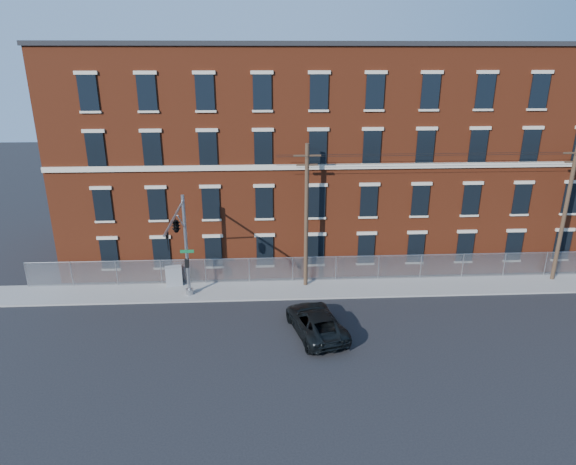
# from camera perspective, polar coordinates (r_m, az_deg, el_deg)

# --- Properties ---
(ground) EXTENTS (140.00, 140.00, 0.00)m
(ground) POSITION_cam_1_polar(r_m,az_deg,el_deg) (30.35, -0.88, -10.87)
(ground) COLOR black
(ground) RESTS_ON ground
(sidewalk) EXTENTS (65.00, 3.00, 0.12)m
(sidewalk) POSITION_cam_1_polar(r_m,az_deg,el_deg) (37.03, 17.79, -5.84)
(sidewalk) COLOR gray
(sidewalk) RESTS_ON ground
(mill_building) EXTENTS (55.30, 14.32, 16.30)m
(mill_building) POSITION_cam_1_polar(r_m,az_deg,el_deg) (42.70, 14.83, 9.24)
(mill_building) COLOR maroon
(mill_building) RESTS_ON ground
(chain_link_fence) EXTENTS (59.06, 0.06, 1.85)m
(chain_link_fence) POSITION_cam_1_polar(r_m,az_deg,el_deg) (37.74, 17.28, -3.63)
(chain_link_fence) COLOR #A5A8AD
(chain_link_fence) RESTS_ON ground
(traffic_signal_mast) EXTENTS (0.90, 6.75, 7.00)m
(traffic_signal_mast) POSITION_cam_1_polar(r_m,az_deg,el_deg) (30.45, -12.45, -0.04)
(traffic_signal_mast) COLOR #9EA0A5
(traffic_signal_mast) RESTS_ON ground
(utility_pole_near) EXTENTS (1.80, 0.28, 10.00)m
(utility_pole_near) POSITION_cam_1_polar(r_m,az_deg,el_deg) (33.41, 2.13, 2.10)
(utility_pole_near) COLOR #3F2E1F
(utility_pole_near) RESTS_ON ground
(utility_pole_mid) EXTENTS (1.80, 0.28, 10.00)m
(utility_pole_mid) POSITION_cam_1_polar(r_m,az_deg,el_deg) (39.31, 29.29, 2.25)
(utility_pole_mid) COLOR #3F2E1F
(utility_pole_mid) RESTS_ON ground
(overhead_wires) EXTENTS (40.00, 0.62, 0.62)m
(overhead_wires) POSITION_cam_1_polar(r_m,az_deg,el_deg) (38.52, 30.22, 7.62)
(overhead_wires) COLOR black
(overhead_wires) RESTS_ON ground
(pickup_truck) EXTENTS (3.73, 5.87, 1.51)m
(pickup_truck) POSITION_cam_1_polar(r_m,az_deg,el_deg) (29.47, 3.23, -10.21)
(pickup_truck) COLOR black
(pickup_truck) RESTS_ON ground
(utility_cabinet) EXTENTS (1.22, 0.78, 1.41)m
(utility_cabinet) POSITION_cam_1_polar(r_m,az_deg,el_deg) (35.85, -13.00, -4.89)
(utility_cabinet) COLOR gray
(utility_cabinet) RESTS_ON sidewalk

